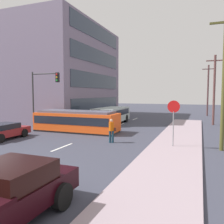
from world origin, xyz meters
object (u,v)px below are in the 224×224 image
Objects in this scene: city_bus at (111,114)px; utility_pole_far at (208,89)px; parked_sedan_furthest at (93,114)px; utility_pole_mid at (214,89)px; streetcar_tram at (76,121)px; utility_pole_near at (224,79)px; parked_sedan_mid at (3,131)px; pedestrian_crossing at (112,129)px; traffic_light_mast at (43,90)px; parked_sedan_far at (73,119)px; stop_sign at (174,114)px.

city_bus is 0.78× the size of utility_pole_far.
parked_sedan_furthest is 15.65m from utility_pole_mid.
utility_pole_far is (11.43, 20.18, 3.06)m from streetcar_tram.
streetcar_tram is 0.94× the size of utility_pole_near.
city_bus is at bearing 82.05° from streetcar_tram.
parked_sedan_mid is at bearing -110.90° from city_bus.
parked_sedan_mid is (-3.47, -4.99, -0.36)m from streetcar_tram.
pedestrian_crossing is at bearing -68.94° from city_bus.
utility_pole_near is (15.16, -13.56, 3.66)m from parked_sedan_furthest.
streetcar_tram is at bearing 55.18° from parked_sedan_mid.
traffic_light_mast is at bearing -123.81° from utility_pole_far.
parked_sedan_mid and parked_sedan_furthest have the same top height.
utility_pole_far reaches higher than parked_sedan_far.
parked_sedan_far is at bearing -83.37° from parked_sedan_furthest.
stop_sign is at bearing -170.69° from utility_pole_near.
stop_sign is 23.86m from utility_pole_far.
utility_pole_far is at bearing 52.52° from city_bus.
stop_sign is at bearing -32.70° from parked_sedan_far.
streetcar_tram is 0.99× the size of utility_pole_far.
utility_pole_far reaches higher than pedestrian_crossing.
streetcar_tram is 1.28× the size of city_bus.
stop_sign is 0.38× the size of utility_pole_mid.
utility_pole_far is at bearing 90.69° from utility_pole_near.
parked_sedan_furthest is 18.74m from stop_sign.
parked_sedan_mid is 29.45m from utility_pole_far.
pedestrian_crossing is 0.20× the size of utility_pole_near.
parked_sedan_mid is at bearing -99.71° from traffic_light_mast.
utility_pole_near reaches higher than parked_sedan_mid.
pedestrian_crossing is 16.07m from parked_sedan_furthest.
streetcar_tram is 6.52m from city_bus.
parked_sedan_furthest is at bearing -147.11° from utility_pole_far.
parked_sedan_far is (-2.69, 3.96, -0.36)m from streetcar_tram.
stop_sign is 0.37× the size of utility_pole_far.
utility_pole_far reaches higher than parked_sedan_furthest.
parked_sedan_mid is (-8.13, -1.68, -0.32)m from pedestrian_crossing.
utility_pole_near is at bearing -14.37° from streetcar_tram.
traffic_light_mast reaches higher than parked_sedan_far.
utility_pole_near is at bearing 9.31° from stop_sign.
city_bus is 17.55m from utility_pole_far.
parked_sedan_furthest is 12.05m from traffic_light_mast.
parked_sedan_far is (-3.59, -2.50, -0.42)m from city_bus.
utility_pole_near reaches higher than streetcar_tram.
streetcar_tram reaches higher than city_bus.
utility_pole_far is (-0.35, 10.91, 0.08)m from utility_pole_mid.
pedestrian_crossing is 0.22× the size of utility_pole_mid.
utility_pole_near is at bearing 7.47° from parked_sedan_mid.
stop_sign is 0.53× the size of traffic_light_mast.
utility_pole_far reaches higher than streetcar_tram.
streetcar_tram is 1.82× the size of parked_sedan_furthest.
utility_pole_mid is at bearing 38.22° from streetcar_tram.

